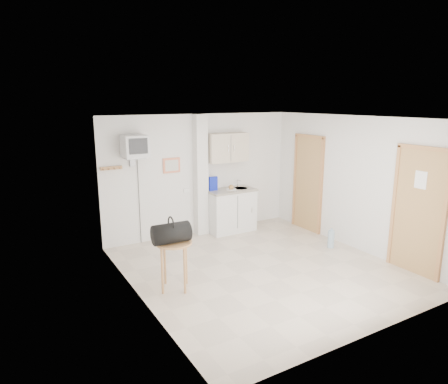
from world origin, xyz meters
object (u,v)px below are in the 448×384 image
round_table (174,250)px  water_bottle (331,239)px  duffel_bag (171,233)px  crt_television (135,147)px

round_table → water_bottle: 3.31m
round_table → duffel_bag: bearing=-145.6°
crt_television → duffel_bag: crt_television is taller
round_table → crt_television: bearing=86.9°
crt_television → water_bottle: size_ratio=5.70×
duffel_bag → round_table: bearing=36.0°
crt_television → duffel_bag: bearing=-94.5°
round_table → water_bottle: size_ratio=1.98×
duffel_bag → water_bottle: (3.33, 0.11, -0.73)m
duffel_bag → water_bottle: 3.41m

